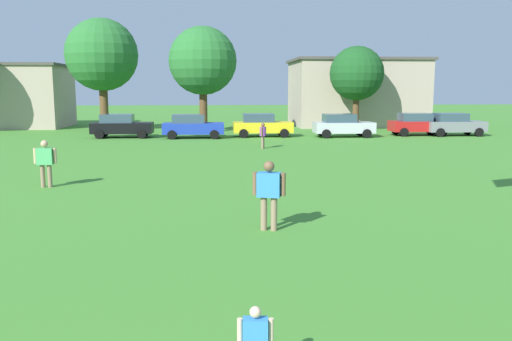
{
  "coord_description": "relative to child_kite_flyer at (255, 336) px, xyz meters",
  "views": [
    {
      "loc": [
        0.78,
        -1.66,
        3.56
      ],
      "look_at": [
        1.7,
        10.0,
        1.76
      ],
      "focal_mm": 37.82,
      "sensor_mm": 36.0,
      "label": 1
    }
  ],
  "objects": [
    {
      "name": "adult_bystander",
      "position": [
        0.88,
        6.96,
        0.49
      ],
      "size": [
        0.81,
        0.47,
        1.77
      ],
      "rotation": [
        0.0,
        0.0,
        2.86
      ],
      "color": "#8C7259",
      "rests_on": "ground"
    },
    {
      "name": "bystander_near_trees",
      "position": [
        2.43,
        25.36,
        0.34
      ],
      "size": [
        0.42,
        0.69,
        1.52
      ],
      "rotation": [
        0.0,
        0.0,
        4.4
      ],
      "color": "#8C7259",
      "rests_on": "ground"
    },
    {
      "name": "parked_car_black_0",
      "position": [
        -7.07,
        33.07,
        0.3
      ],
      "size": [
        4.3,
        2.02,
        1.68
      ],
      "color": "black",
      "rests_on": "ground"
    },
    {
      "name": "bystander_midfield",
      "position": [
        -6.51,
        13.49,
        0.45
      ],
      "size": [
        0.81,
        0.32,
        1.7
      ],
      "rotation": [
        0.0,
        0.0,
        6.26
      ],
      "color": "#8C7259",
      "rests_on": "ground"
    },
    {
      "name": "tree_right",
      "position": [
        -1.25,
        37.03,
        5.06
      ],
      "size": [
        5.34,
        5.34,
        8.32
      ],
      "color": "brown",
      "rests_on": "ground"
    },
    {
      "name": "tree_left",
      "position": [
        -9.45,
        39.31,
        5.61
      ],
      "size": [
        5.86,
        5.86,
        9.13
      ],
      "color": "brown",
      "rests_on": "ground"
    },
    {
      "name": "house_right",
      "position": [
        13.0,
        44.47,
        2.55
      ],
      "size": [
        12.17,
        8.92,
        6.19
      ],
      "color": "tan",
      "rests_on": "ground"
    },
    {
      "name": "parked_car_gray_5",
      "position": [
        17.39,
        32.73,
        0.3
      ],
      "size": [
        4.3,
        2.02,
        1.68
      ],
      "color": "slate",
      "rests_on": "ground"
    },
    {
      "name": "parked_car_yellow_2",
      "position": [
        3.04,
        33.01,
        0.3
      ],
      "size": [
        4.3,
        2.02,
        1.68
      ],
      "color": "yellow",
      "rests_on": "ground"
    },
    {
      "name": "ground_plane",
      "position": [
        -1.26,
        25.48,
        -0.56
      ],
      "size": [
        160.0,
        160.0,
        0.0
      ],
      "primitive_type": "plane",
      "color": "#42842D"
    },
    {
      "name": "parked_car_blue_1",
      "position": [
        -1.97,
        32.29,
        0.3
      ],
      "size": [
        4.3,
        2.02,
        1.68
      ],
      "color": "#1E38AD",
      "rests_on": "ground"
    },
    {
      "name": "parked_car_silver_3",
      "position": [
        8.86,
        32.25,
        0.3
      ],
      "size": [
        4.3,
        2.02,
        1.68
      ],
      "color": "silver",
      "rests_on": "ground"
    },
    {
      "name": "house_left",
      "position": [
        -18.3,
        44.47,
        2.28
      ],
      "size": [
        9.23,
        7.69,
        5.65
      ],
      "color": "tan",
      "rests_on": "ground"
    },
    {
      "name": "tree_far_right",
      "position": [
        11.39,
        38.21,
        4.14
      ],
      "size": [
        4.47,
        4.47,
        6.96
      ],
      "color": "brown",
      "rests_on": "ground"
    },
    {
      "name": "parked_car_red_4",
      "position": [
        14.83,
        33.17,
        0.3
      ],
      "size": [
        4.3,
        2.02,
        1.68
      ],
      "color": "red",
      "rests_on": "ground"
    },
    {
      "name": "child_kite_flyer",
      "position": [
        0.0,
        0.0,
        0.0
      ],
      "size": [
        0.45,
        0.2,
        0.94
      ],
      "rotation": [
        0.0,
        0.0,
        -0.08
      ],
      "color": "#8C7259",
      "rests_on": "ground"
    }
  ]
}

